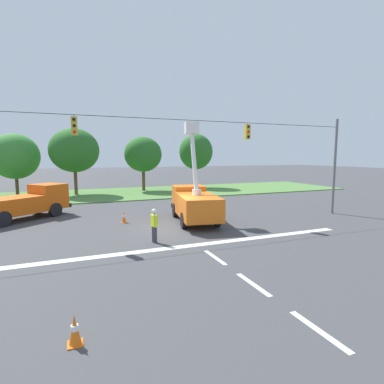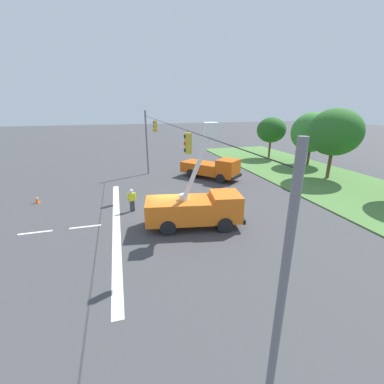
{
  "view_description": "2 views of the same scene",
  "coord_description": "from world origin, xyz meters",
  "px_view_note": "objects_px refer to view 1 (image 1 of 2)",
  "views": [
    {
      "loc": [
        -5.7,
        -17.22,
        4.46
      ],
      "look_at": [
        2.35,
        2.81,
        1.84
      ],
      "focal_mm": 28.0,
      "sensor_mm": 36.0,
      "label": 1
    },
    {
      "loc": [
        16.88,
        -3.16,
        7.72
      ],
      "look_at": [
        0.59,
        1.5,
        1.97
      ],
      "focal_mm": 24.0,
      "sensor_mm": 36.0,
      "label": 2
    }
  ],
  "objects_px": {
    "tree_west": "(15,156)",
    "tree_far_east": "(196,152)",
    "utility_truck_support_near": "(24,203)",
    "traffic_cone_mid_right": "(75,330)",
    "tree_centre": "(74,150)",
    "tree_east": "(143,154)",
    "utility_truck_bucket_lift": "(194,201)",
    "road_worker": "(154,224)",
    "traffic_cone_foreground_right": "(124,217)"
  },
  "relations": [
    {
      "from": "utility_truck_bucket_lift",
      "to": "utility_truck_support_near",
      "type": "height_order",
      "value": "utility_truck_bucket_lift"
    },
    {
      "from": "utility_truck_support_near",
      "to": "traffic_cone_mid_right",
      "type": "relative_size",
      "value": 8.74
    },
    {
      "from": "tree_west",
      "to": "tree_east",
      "type": "relative_size",
      "value": 1.02
    },
    {
      "from": "utility_truck_bucket_lift",
      "to": "road_worker",
      "type": "distance_m",
      "value": 5.48
    },
    {
      "from": "tree_east",
      "to": "utility_truck_support_near",
      "type": "height_order",
      "value": "tree_east"
    },
    {
      "from": "road_worker",
      "to": "tree_far_east",
      "type": "bearing_deg",
      "value": 62.68
    },
    {
      "from": "utility_truck_bucket_lift",
      "to": "traffic_cone_foreground_right",
      "type": "relative_size",
      "value": 8.73
    },
    {
      "from": "traffic_cone_foreground_right",
      "to": "tree_east",
      "type": "bearing_deg",
      "value": 72.99
    },
    {
      "from": "traffic_cone_foreground_right",
      "to": "tree_far_east",
      "type": "bearing_deg",
      "value": 54.78
    },
    {
      "from": "tree_far_east",
      "to": "road_worker",
      "type": "distance_m",
      "value": 26.62
    },
    {
      "from": "tree_centre",
      "to": "tree_east",
      "type": "distance_m",
      "value": 8.04
    },
    {
      "from": "tree_west",
      "to": "traffic_cone_foreground_right",
      "type": "distance_m",
      "value": 20.86
    },
    {
      "from": "tree_centre",
      "to": "traffic_cone_foreground_right",
      "type": "bearing_deg",
      "value": -80.29
    },
    {
      "from": "tree_east",
      "to": "road_worker",
      "type": "relative_size",
      "value": 3.83
    },
    {
      "from": "tree_centre",
      "to": "road_worker",
      "type": "relative_size",
      "value": 4.23
    },
    {
      "from": "traffic_cone_foreground_right",
      "to": "road_worker",
      "type": "bearing_deg",
      "value": -82.38
    },
    {
      "from": "utility_truck_support_near",
      "to": "traffic_cone_mid_right",
      "type": "bearing_deg",
      "value": -79.4
    },
    {
      "from": "traffic_cone_mid_right",
      "to": "tree_centre",
      "type": "bearing_deg",
      "value": 89.07
    },
    {
      "from": "road_worker",
      "to": "traffic_cone_mid_right",
      "type": "bearing_deg",
      "value": -117.58
    },
    {
      "from": "tree_centre",
      "to": "traffic_cone_mid_right",
      "type": "height_order",
      "value": "tree_centre"
    },
    {
      "from": "tree_far_east",
      "to": "utility_truck_support_near",
      "type": "xyz_separation_m",
      "value": [
        -19.09,
        -14.33,
        -3.82
      ]
    },
    {
      "from": "tree_centre",
      "to": "road_worker",
      "type": "bearing_deg",
      "value": -80.8
    },
    {
      "from": "tree_centre",
      "to": "tree_far_east",
      "type": "xyz_separation_m",
      "value": [
        15.53,
        2.08,
        -0.05
      ]
    },
    {
      "from": "tree_centre",
      "to": "utility_truck_support_near",
      "type": "xyz_separation_m",
      "value": [
        -3.57,
        -12.25,
        -3.86
      ]
    },
    {
      "from": "tree_west",
      "to": "tree_far_east",
      "type": "xyz_separation_m",
      "value": [
        21.68,
        -0.33,
        0.61
      ]
    },
    {
      "from": "tree_centre",
      "to": "tree_east",
      "type": "relative_size",
      "value": 1.1
    },
    {
      "from": "utility_truck_support_near",
      "to": "road_worker",
      "type": "relative_size",
      "value": 3.7
    },
    {
      "from": "utility_truck_support_near",
      "to": "traffic_cone_foreground_right",
      "type": "xyz_separation_m",
      "value": [
        6.31,
        -3.78,
        -0.79
      ]
    },
    {
      "from": "tree_west",
      "to": "tree_centre",
      "type": "relative_size",
      "value": 0.92
    },
    {
      "from": "road_worker",
      "to": "traffic_cone_foreground_right",
      "type": "distance_m",
      "value": 5.35
    },
    {
      "from": "tree_far_east",
      "to": "tree_centre",
      "type": "bearing_deg",
      "value": -172.37
    },
    {
      "from": "utility_truck_support_near",
      "to": "utility_truck_bucket_lift",
      "type": "bearing_deg",
      "value": -25.38
    },
    {
      "from": "utility_truck_support_near",
      "to": "tree_centre",
      "type": "bearing_deg",
      "value": 73.77
    },
    {
      "from": "tree_centre",
      "to": "tree_east",
      "type": "height_order",
      "value": "tree_centre"
    },
    {
      "from": "road_worker",
      "to": "traffic_cone_foreground_right",
      "type": "relative_size",
      "value": 2.29
    },
    {
      "from": "traffic_cone_mid_right",
      "to": "utility_truck_support_near",
      "type": "bearing_deg",
      "value": 100.6
    },
    {
      "from": "tree_east",
      "to": "tree_centre",
      "type": "bearing_deg",
      "value": -172.58
    },
    {
      "from": "road_worker",
      "to": "tree_centre",
      "type": "bearing_deg",
      "value": 99.2
    },
    {
      "from": "tree_west",
      "to": "utility_truck_bucket_lift",
      "type": "bearing_deg",
      "value": -55.87
    },
    {
      "from": "tree_west",
      "to": "utility_truck_support_near",
      "type": "relative_size",
      "value": 1.06
    },
    {
      "from": "tree_east",
      "to": "tree_west",
      "type": "bearing_deg",
      "value": 174.45
    },
    {
      "from": "utility_truck_bucket_lift",
      "to": "tree_east",
      "type": "bearing_deg",
      "value": 87.85
    },
    {
      "from": "tree_east",
      "to": "traffic_cone_foreground_right",
      "type": "relative_size",
      "value": 8.77
    },
    {
      "from": "road_worker",
      "to": "utility_truck_bucket_lift",
      "type": "bearing_deg",
      "value": 45.65
    },
    {
      "from": "tree_west",
      "to": "tree_far_east",
      "type": "relative_size",
      "value": 0.93
    },
    {
      "from": "utility_truck_bucket_lift",
      "to": "utility_truck_support_near",
      "type": "bearing_deg",
      "value": 154.62
    },
    {
      "from": "traffic_cone_mid_right",
      "to": "tree_far_east",
      "type": "bearing_deg",
      "value": 62.62
    },
    {
      "from": "utility_truck_support_near",
      "to": "traffic_cone_foreground_right",
      "type": "relative_size",
      "value": 8.45
    },
    {
      "from": "tree_east",
      "to": "road_worker",
      "type": "distance_m",
      "value": 23.08
    },
    {
      "from": "tree_centre",
      "to": "utility_truck_support_near",
      "type": "relative_size",
      "value": 1.14
    }
  ]
}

